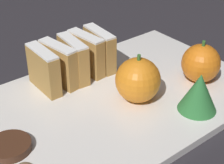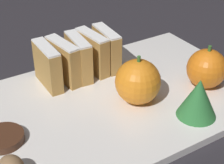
# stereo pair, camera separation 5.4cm
# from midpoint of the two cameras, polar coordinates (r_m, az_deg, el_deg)

# --- Properties ---
(ground_plane) EXTENTS (6.00, 6.00, 0.00)m
(ground_plane) POSITION_cam_midpoint_polar(r_m,az_deg,el_deg) (0.57, 2.75, -3.70)
(ground_plane) COLOR #28262B
(serving_platter) EXTENTS (0.28, 0.45, 0.01)m
(serving_platter) POSITION_cam_midpoint_polar(r_m,az_deg,el_deg) (0.56, 2.76, -3.20)
(serving_platter) COLOR white
(serving_platter) RESTS_ON ground_plane
(stollen_slice_front) EXTENTS (0.07, 0.02, 0.07)m
(stollen_slice_front) POSITION_cam_midpoint_polar(r_m,az_deg,el_deg) (0.58, -7.18, 2.36)
(stollen_slice_front) COLOR #B28442
(stollen_slice_front) RESTS_ON serving_platter
(stollen_slice_second) EXTENTS (0.07, 0.03, 0.07)m
(stollen_slice_second) POSITION_cam_midpoint_polar(r_m,az_deg,el_deg) (0.59, -4.85, 3.07)
(stollen_slice_second) COLOR #B28442
(stollen_slice_second) RESTS_ON serving_platter
(stollen_slice_third) EXTENTS (0.07, 0.03, 0.07)m
(stollen_slice_third) POSITION_cam_midpoint_polar(r_m,az_deg,el_deg) (0.60, -2.55, 3.72)
(stollen_slice_third) COLOR #B28442
(stollen_slice_third) RESTS_ON serving_platter
(stollen_slice_fourth) EXTENTS (0.07, 0.03, 0.07)m
(stollen_slice_fourth) POSITION_cam_midpoint_polar(r_m,az_deg,el_deg) (0.62, -0.50, 4.46)
(stollen_slice_fourth) COLOR #B28442
(stollen_slice_fourth) RESTS_ON serving_platter
(stollen_slice_fifth) EXTENTS (0.07, 0.02, 0.07)m
(stollen_slice_fifth) POSITION_cam_midpoint_polar(r_m,az_deg,el_deg) (0.63, 1.64, 5.04)
(stollen_slice_fifth) COLOR #B28442
(stollen_slice_fifth) RESTS_ON serving_platter
(orange_near) EXTENTS (0.07, 0.07, 0.07)m
(orange_near) POSITION_cam_midpoint_polar(r_m,az_deg,el_deg) (0.54, 6.84, -0.04)
(orange_near) COLOR orange
(orange_near) RESTS_ON serving_platter
(orange_far) EXTENTS (0.06, 0.06, 0.07)m
(orange_far) POSITION_cam_midpoint_polar(r_m,az_deg,el_deg) (0.60, 16.76, 1.90)
(orange_far) COLOR orange
(orange_far) RESTS_ON serving_platter
(chocolate_cookie) EXTENTS (0.05, 0.05, 0.01)m
(chocolate_cookie) POSITION_cam_midpoint_polar(r_m,az_deg,el_deg) (0.49, -13.29, -8.43)
(chocolate_cookie) COLOR #472819
(chocolate_cookie) RESTS_ON serving_platter
(evergreen_sprig) EXTENTS (0.06, 0.06, 0.06)m
(evergreen_sprig) POSITION_cam_midpoint_polar(r_m,az_deg,el_deg) (0.53, 15.90, -2.46)
(evergreen_sprig) COLOR #2D7538
(evergreen_sprig) RESTS_ON serving_platter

